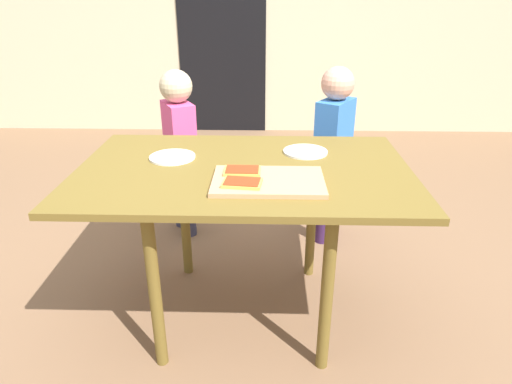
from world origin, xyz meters
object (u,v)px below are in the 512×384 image
Objects in this scene: child_left at (180,141)px; pizza_slice_near_left at (242,183)px; child_right at (333,143)px; pizza_slice_far_left at (243,171)px; plate_white_right at (305,152)px; plate_white_left at (172,157)px; cutting_board at (268,181)px; dining_table at (244,184)px.

pizza_slice_near_left is at bearing -67.22° from child_left.
pizza_slice_far_left is at bearing -119.45° from child_right.
pizza_slice_far_left is at bearing -132.52° from plate_white_right.
child_left is 0.97× the size of child_right.
plate_white_left is at bearing -81.39° from child_left.
plate_white_right is at bearing -41.48° from child_left.
pizza_slice_far_left is at bearing -32.41° from plate_white_left.
pizza_slice_far_left is at bearing 146.51° from cutting_board.
child_right is (0.48, 0.84, -0.16)m from pizza_slice_far_left.
plate_white_left is at bearing -171.53° from plate_white_right.
child_right reaches higher than pizza_slice_far_left.
child_right is (0.48, 0.74, -0.06)m from dining_table.
dining_table is 1.32× the size of child_right.
plate_white_left reaches higher than dining_table.
child_right reaches higher than plate_white_right.
child_left reaches higher than pizza_slice_near_left.
pizza_slice_near_left is (0.00, -0.12, 0.00)m from pizza_slice_far_left.
child_right reaches higher than pizza_slice_near_left.
cutting_board is 2.12× the size of plate_white_right.
cutting_board reaches higher than dining_table.
child_left is at bearing 112.78° from pizza_slice_near_left.
pizza_slice_near_left is 0.77× the size of plate_white_right.
pizza_slice_near_left is (-0.10, -0.05, 0.02)m from cutting_board.
pizza_slice_far_left is 0.98m from child_right.
pizza_slice_near_left is at bearing -116.16° from child_right.
dining_table is at bearing 91.50° from pizza_slice_near_left.
dining_table is 3.25× the size of cutting_board.
child_left is at bearing 175.95° from child_right.
pizza_slice_near_left is at bearing -44.95° from plate_white_left.
plate_white_left is at bearing 147.33° from cutting_board.
cutting_board is 1.12m from child_left.
dining_table is 0.35m from plate_white_left.
child_left is (-0.53, 0.97, -0.16)m from cutting_board.
child_left is (-0.43, 0.81, -0.07)m from dining_table.
pizza_slice_far_left is at bearing -88.47° from dining_table.
plate_white_left is at bearing -141.31° from child_right.
cutting_board is 2.94× the size of pizza_slice_far_left.
pizza_slice_far_left is at bearing -64.73° from child_left.
plate_white_right is at bearing -110.71° from child_right.
pizza_slice_far_left is 0.38m from plate_white_left.
plate_white_left is (-0.32, 0.10, 0.08)m from dining_table.
child_left reaches higher than plate_white_left.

